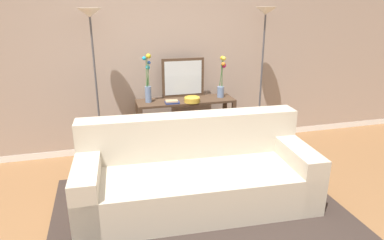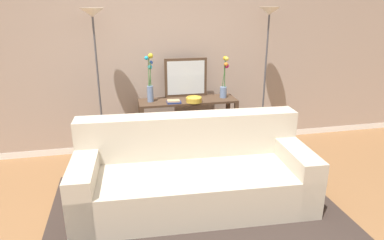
% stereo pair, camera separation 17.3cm
% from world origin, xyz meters
% --- Properties ---
extents(back_wall, '(12.00, 0.15, 2.65)m').
position_xyz_m(back_wall, '(0.00, 2.29, 1.32)').
color(back_wall, white).
rests_on(back_wall, ground).
extents(area_rug, '(2.89, 1.98, 0.01)m').
position_xyz_m(area_rug, '(0.15, 0.52, 0.01)').
color(area_rug, '#332823').
rests_on(area_rug, ground).
extents(couch, '(2.41, 1.09, 0.88)m').
position_xyz_m(couch, '(0.15, 0.68, 0.31)').
color(couch, '#BCB29E').
rests_on(couch, ground).
extents(console_table, '(1.30, 0.40, 0.78)m').
position_xyz_m(console_table, '(0.35, 1.88, 0.55)').
color(console_table, '#473323').
rests_on(console_table, ground).
extents(floor_lamp_left, '(0.28, 0.28, 1.95)m').
position_xyz_m(floor_lamp_left, '(-0.78, 1.83, 1.53)').
color(floor_lamp_left, '#4C4C51').
rests_on(floor_lamp_left, ground).
extents(floor_lamp_right, '(0.28, 0.28, 1.96)m').
position_xyz_m(floor_lamp_right, '(1.40, 1.83, 1.54)').
color(floor_lamp_right, '#4C4C51').
rests_on(floor_lamp_right, ground).
extents(wall_mirror, '(0.58, 0.02, 0.52)m').
position_xyz_m(wall_mirror, '(0.35, 2.05, 1.05)').
color(wall_mirror, '#473323').
rests_on(wall_mirror, console_table).
extents(vase_tall_flowers, '(0.11, 0.12, 0.63)m').
position_xyz_m(vase_tall_flowers, '(-0.14, 1.90, 1.03)').
color(vase_tall_flowers, '#6B84AD').
rests_on(vase_tall_flowers, console_table).
extents(vase_short_flowers, '(0.11, 0.11, 0.56)m').
position_xyz_m(vase_short_flowers, '(0.85, 1.89, 1.01)').
color(vase_short_flowers, '#6B84AD').
rests_on(vase_short_flowers, console_table).
extents(fruit_bowl, '(0.21, 0.21, 0.07)m').
position_xyz_m(fruit_bowl, '(0.40, 1.75, 0.82)').
color(fruit_bowl, gold).
rests_on(fruit_bowl, console_table).
extents(book_stack, '(0.18, 0.13, 0.04)m').
position_xyz_m(book_stack, '(0.14, 1.77, 0.80)').
color(book_stack, navy).
rests_on(book_stack, console_table).
extents(book_row_under_console, '(0.22, 0.17, 0.12)m').
position_xyz_m(book_row_under_console, '(-0.07, 1.88, 0.06)').
color(book_row_under_console, slate).
rests_on(book_row_under_console, ground).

